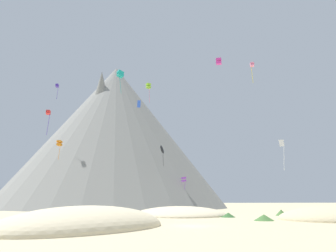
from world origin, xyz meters
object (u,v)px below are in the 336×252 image
(kite_violet_low, at_px, (184,180))
(kite_blue_mid, at_px, (139,104))
(kite_pink_high, at_px, (252,65))
(kite_red_mid, at_px, (48,113))
(bush_ridge_crest, at_px, (228,215))
(bush_scatter_east, at_px, (264,218))
(kite_white_low, at_px, (282,148))
(kite_black_mid, at_px, (163,150))
(kite_orange_mid, at_px, (59,143))
(kite_magenta_high, at_px, (219,61))
(bush_near_left, at_px, (281,213))
(rock_massif, at_px, (113,135))
(kite_lime_high, at_px, (148,86))
(kite_indigo_high, at_px, (57,86))
(kite_teal_high, at_px, (120,74))

(kite_violet_low, bearing_deg, kite_blue_mid, 133.82)
(kite_pink_high, distance_m, kite_red_mid, 45.12)
(bush_ridge_crest, xyz_separation_m, kite_violet_low, (-0.60, 35.35, 7.37))
(bush_scatter_east, relative_size, kite_white_low, 0.47)
(kite_violet_low, bearing_deg, kite_black_mid, 102.34)
(kite_violet_low, height_order, kite_blue_mid, kite_blue_mid)
(kite_orange_mid, distance_m, kite_magenta_high, 42.41)
(kite_blue_mid, bearing_deg, bush_scatter_east, 169.34)
(bush_near_left, xyz_separation_m, kite_pink_high, (1.19, 11.96, 31.80))
(bush_near_left, distance_m, rock_massif, 69.84)
(kite_violet_low, xyz_separation_m, kite_lime_high, (-9.52, 0.35, 25.30))
(kite_blue_mid, bearing_deg, kite_indigo_high, 3.44)
(kite_indigo_high, bearing_deg, kite_red_mid, 103.89)
(kite_orange_mid, height_order, kite_violet_low, kite_orange_mid)
(kite_lime_high, bearing_deg, bush_ridge_crest, 177.51)
(kite_teal_high, bearing_deg, rock_massif, 160.09)
(kite_teal_high, xyz_separation_m, kite_white_low, (30.24, -12.84, -17.69))
(kite_black_mid, relative_size, kite_white_low, 0.94)
(kite_red_mid, bearing_deg, kite_white_low, -9.76)
(kite_red_mid, bearing_deg, kite_blue_mid, 14.10)
(kite_black_mid, bearing_deg, bush_near_left, -121.42)
(bush_ridge_crest, distance_m, kite_pink_high, 37.57)
(bush_near_left, bearing_deg, kite_indigo_high, 139.94)
(kite_black_mid, distance_m, kite_pink_high, 30.39)
(kite_teal_high, distance_m, kite_red_mid, 17.63)
(kite_teal_high, height_order, kite_white_low, kite_teal_high)
(bush_near_left, height_order, kite_black_mid, kite_black_mid)
(bush_near_left, relative_size, kite_black_mid, 0.36)
(kite_orange_mid, relative_size, kite_magenta_high, 3.40)
(bush_ridge_crest, height_order, kite_white_low, kite_white_low)
(kite_orange_mid, height_order, kite_red_mid, kite_red_mid)
(kite_black_mid, bearing_deg, kite_violet_low, -41.21)
(bush_near_left, bearing_deg, bush_scatter_east, -123.86)
(bush_scatter_east, bearing_deg, kite_indigo_high, 126.26)
(kite_teal_high, height_order, kite_magenta_high, kite_magenta_high)
(bush_ridge_crest, relative_size, kite_pink_high, 0.46)
(bush_near_left, distance_m, kite_red_mid, 47.52)
(kite_teal_high, xyz_separation_m, kite_red_mid, (-13.88, -3.59, -10.25))
(rock_massif, bearing_deg, bush_near_left, -62.25)
(bush_ridge_crest, xyz_separation_m, kite_indigo_high, (-35.70, 42.83, 33.97))
(kite_lime_high, xyz_separation_m, kite_red_mid, (-21.36, -20.49, -13.54))
(kite_orange_mid, distance_m, kite_red_mid, 16.15)
(bush_ridge_crest, xyz_separation_m, kite_pink_high, (11.77, 15.88, 31.95))
(kite_indigo_high, bearing_deg, kite_pink_high, 155.64)
(kite_orange_mid, xyz_separation_m, kite_pink_high, (43.60, -15.08, 16.39))
(kite_orange_mid, height_order, kite_indigo_high, kite_indigo_high)
(bush_ridge_crest, relative_size, kite_red_mid, 0.44)
(kite_indigo_high, relative_size, kite_red_mid, 0.91)
(kite_magenta_high, bearing_deg, kite_violet_low, 119.43)
(kite_teal_high, height_order, kite_lime_high, kite_lime_high)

